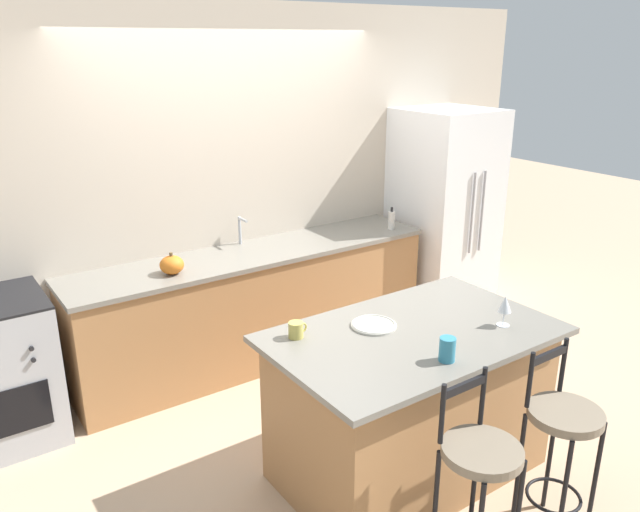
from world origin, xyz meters
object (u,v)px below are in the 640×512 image
at_px(pumpkin_decoration, 172,265).
at_px(bar_stool_far, 561,435).
at_px(coffee_mug, 296,330).
at_px(soap_bottle, 391,220).
at_px(dinner_plate, 374,325).
at_px(refrigerator, 443,213).
at_px(bar_stool_near, 478,473).
at_px(wine_glass, 505,305).
at_px(tumbler_cup, 447,349).

bearing_deg(pumpkin_decoration, bar_stool_far, -66.82).
height_order(coffee_mug, soap_bottle, soap_bottle).
relative_size(dinner_plate, soap_bottle, 1.35).
height_order(refrigerator, pumpkin_decoration, refrigerator).
bearing_deg(bar_stool_far, bar_stool_near, 176.58).
distance_m(wine_glass, tumbler_cup, 0.57).
bearing_deg(soap_bottle, wine_glass, -112.01).
height_order(bar_stool_near, tumbler_cup, tumbler_cup).
relative_size(dinner_plate, pumpkin_decoration, 1.55).
bearing_deg(tumbler_cup, wine_glass, 11.28).
bearing_deg(bar_stool_near, pumpkin_decoration, 101.20).
relative_size(bar_stool_near, wine_glass, 5.71).
relative_size(bar_stool_far, soap_bottle, 5.38).
relative_size(bar_stool_near, tumbler_cup, 8.09).
bearing_deg(bar_stool_near, soap_bottle, 57.62).
height_order(coffee_mug, pumpkin_decoration, pumpkin_decoration).
bearing_deg(dinner_plate, refrigerator, 36.00).
distance_m(bar_stool_far, tumbler_cup, 0.70).
distance_m(coffee_mug, soap_bottle, 2.17).
relative_size(bar_stool_near, soap_bottle, 5.38).
relative_size(dinner_plate, wine_glass, 1.44).
distance_m(tumbler_cup, soap_bottle, 2.30).
relative_size(tumbler_cup, soap_bottle, 0.67).
distance_m(coffee_mug, pumpkin_decoration, 1.31).
xyz_separation_m(bar_stool_near, coffee_mug, (-0.29, 1.06, 0.37)).
bearing_deg(wine_glass, soap_bottle, 67.99).
height_order(wine_glass, coffee_mug, wine_glass).
relative_size(wine_glass, soap_bottle, 0.94).
bearing_deg(pumpkin_decoration, dinner_plate, -66.98).
distance_m(bar_stool_near, wine_glass, 1.02).
xyz_separation_m(bar_stool_far, wine_glass, (0.19, 0.56, 0.45)).
height_order(bar_stool_far, pumpkin_decoration, pumpkin_decoration).
bearing_deg(wine_glass, dinner_plate, 146.28).
relative_size(refrigerator, coffee_mug, 16.68).
xyz_separation_m(wine_glass, pumpkin_decoration, (-1.21, 1.84, -0.06)).
bearing_deg(bar_stool_near, wine_glass, 35.12).
relative_size(bar_stool_near, coffee_mug, 9.13).
xyz_separation_m(wine_glass, tumbler_cup, (-0.56, -0.11, -0.06)).
bearing_deg(bar_stool_far, refrigerator, 56.77).
height_order(dinner_plate, tumbler_cup, tumbler_cup).
xyz_separation_m(bar_stool_far, tumbler_cup, (-0.37, 0.45, 0.39)).
distance_m(bar_stool_far, soap_bottle, 2.56).
bearing_deg(soap_bottle, bar_stool_far, -111.23).
relative_size(bar_stool_far, coffee_mug, 9.13).
xyz_separation_m(refrigerator, pumpkin_decoration, (-2.61, -0.02, 0.04)).
xyz_separation_m(wine_glass, soap_bottle, (0.73, 1.80, -0.05)).
xyz_separation_m(refrigerator, bar_stool_far, (-1.58, -2.41, -0.35)).
height_order(refrigerator, dinner_plate, refrigerator).
bearing_deg(tumbler_cup, pumpkin_decoration, 108.62).
distance_m(refrigerator, bar_stool_far, 2.91).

